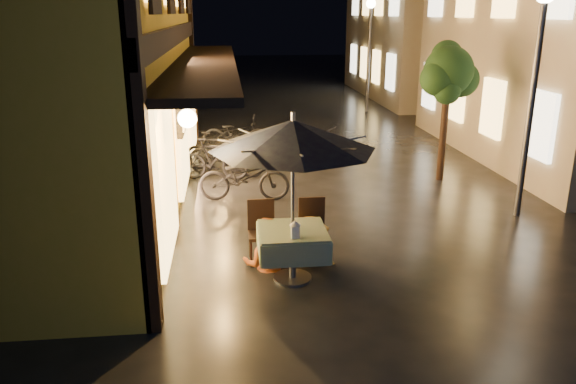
{
  "coord_description": "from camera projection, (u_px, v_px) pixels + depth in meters",
  "views": [
    {
      "loc": [
        -2.5,
        -7.62,
        3.73
      ],
      "look_at": [
        -1.62,
        0.36,
        1.15
      ],
      "focal_mm": 35.0,
      "sensor_mm": 36.0,
      "label": 1
    }
  ],
  "objects": [
    {
      "name": "person_yellow",
      "position": [
        311.0,
        218.0,
        8.55
      ],
      "size": [
        1.02,
        0.69,
        1.46
      ],
      "primitive_type": "imported",
      "rotation": [
        0.0,
        0.0,
        2.97
      ],
      "color": "gold",
      "rests_on": "ground"
    },
    {
      "name": "ground",
      "position": [
        395.0,
        267.0,
        8.61
      ],
      "size": [
        90.0,
        90.0,
        0.0
      ],
      "primitive_type": "plane",
      "color": "black",
      "rests_on": "ground"
    },
    {
      "name": "bicycle_3",
      "position": [
        216.0,
        152.0,
        13.71
      ],
      "size": [
        1.66,
        0.91,
        0.96
      ],
      "primitive_type": "imported",
      "rotation": [
        0.0,
        0.0,
        1.27
      ],
      "color": "black",
      "rests_on": "ground"
    },
    {
      "name": "bicycle_4",
      "position": [
        236.0,
        134.0,
        15.71
      ],
      "size": [
        1.93,
        0.84,
        0.99
      ],
      "primitive_type": "imported",
      "rotation": [
        0.0,
        0.0,
        1.47
      ],
      "color": "black",
      "rests_on": "ground"
    },
    {
      "name": "bicycle_1",
      "position": [
        214.0,
        159.0,
        12.97
      ],
      "size": [
        1.69,
        0.75,
        0.98
      ],
      "primitive_type": "imported",
      "rotation": [
        0.0,
        0.0,
        1.39
      ],
      "color": "black",
      "rests_on": "ground"
    },
    {
      "name": "table_lantern",
      "position": [
        295.0,
        228.0,
        7.66
      ],
      "size": [
        0.16,
        0.16,
        0.25
      ],
      "color": "white",
      "rests_on": "cafe_table"
    },
    {
      "name": "streetlamp_near",
      "position": [
        537.0,
        60.0,
        9.93
      ],
      "size": [
        0.36,
        0.36,
        4.23
      ],
      "color": "#59595E",
      "rests_on": "ground"
    },
    {
      "name": "east_building_far",
      "position": [
        446.0,
        14.0,
        25.32
      ],
      "size": [
        7.3,
        10.3,
        7.3
      ],
      "color": "#B4AC91",
      "rests_on": "ground"
    },
    {
      "name": "cafe_table",
      "position": [
        293.0,
        242.0,
        8.04
      ],
      "size": [
        0.99,
        0.99,
        0.78
      ],
      "color": "#59595E",
      "rests_on": "ground"
    },
    {
      "name": "patio_umbrella",
      "position": [
        293.0,
        135.0,
        7.57
      ],
      "size": [
        2.31,
        2.31,
        2.46
      ],
      "color": "#59595E",
      "rests_on": "ground"
    },
    {
      "name": "cafe_chair_right",
      "position": [
        312.0,
        226.0,
        8.8
      ],
      "size": [
        0.42,
        0.42,
        0.97
      ],
      "color": "black",
      "rests_on": "ground"
    },
    {
      "name": "cafe_chair_left",
      "position": [
        261.0,
        228.0,
        8.71
      ],
      "size": [
        0.42,
        0.42,
        0.97
      ],
      "color": "black",
      "rests_on": "ground"
    },
    {
      "name": "person_orange",
      "position": [
        266.0,
        219.0,
        8.43
      ],
      "size": [
        0.82,
        0.68,
        1.54
      ],
      "primitive_type": "imported",
      "rotation": [
        0.0,
        0.0,
        3.0
      ],
      "color": "#CE5E26",
      "rests_on": "ground"
    },
    {
      "name": "west_building",
      "position": [
        53.0,
        13.0,
        10.67
      ],
      "size": [
        5.9,
        11.4,
        7.4
      ],
      "color": "gold",
      "rests_on": "ground"
    },
    {
      "name": "streetlamp_far",
      "position": [
        370.0,
        35.0,
        21.29
      ],
      "size": [
        0.36,
        0.36,
        4.23
      ],
      "color": "#59595E",
      "rests_on": "ground"
    },
    {
      "name": "bicycle_2",
      "position": [
        226.0,
        155.0,
        13.32
      ],
      "size": [
        2.01,
        1.24,
        1.0
      ],
      "primitive_type": "imported",
      "rotation": [
        0.0,
        0.0,
        1.24
      ],
      "color": "black",
      "rests_on": "ground"
    },
    {
      "name": "street_tree",
      "position": [
        449.0,
        74.0,
        12.4
      ],
      "size": [
        1.43,
        1.2,
        3.15
      ],
      "color": "black",
      "rests_on": "ground"
    },
    {
      "name": "bicycle_0",
      "position": [
        244.0,
        177.0,
        11.55
      ],
      "size": [
        1.92,
        0.83,
        0.98
      ],
      "primitive_type": "imported",
      "rotation": [
        0.0,
        0.0,
        1.47
      ],
      "color": "black",
      "rests_on": "ground"
    }
  ]
}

